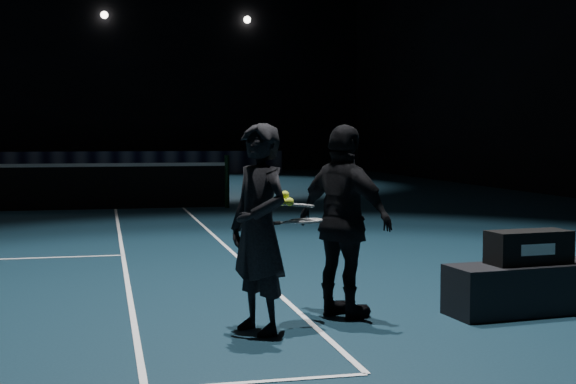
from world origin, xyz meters
name	(u,v)px	position (x,y,z in m)	size (l,w,h in m)	color
wall_back	(4,50)	(0.00, 18.00, 5.00)	(30.00, 30.00, 0.00)	black
net_post_right	(227,181)	(6.40, 0.00, 0.55)	(0.10, 0.10, 1.10)	black
fixtures_far	(2,12)	(0.00, 17.80, 6.50)	(20.00, 0.30, 0.30)	white
player_bench	(528,288)	(7.38, -10.51, 0.21)	(1.41, 0.47, 0.42)	black
racket_bag	(529,247)	(7.38, -10.51, 0.56)	(0.70, 0.30, 0.28)	black
bag_signature	(538,250)	(7.38, -10.67, 0.56)	(0.33, 0.00, 0.09)	white
player_a	(259,229)	(5.04, -10.65, 0.80)	(0.58, 0.38, 1.59)	black
player_b	(344,222)	(5.82, -10.32, 0.80)	(0.93, 0.39, 1.59)	black
racket_lower	(306,221)	(5.45, -10.48, 0.83)	(0.68, 0.22, 0.03)	black
racket_upper	(298,205)	(5.39, -10.46, 0.95)	(0.68, 0.22, 0.03)	black
tennis_balls	(286,200)	(5.27, -10.55, 1.00)	(0.12, 0.10, 0.12)	yellow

